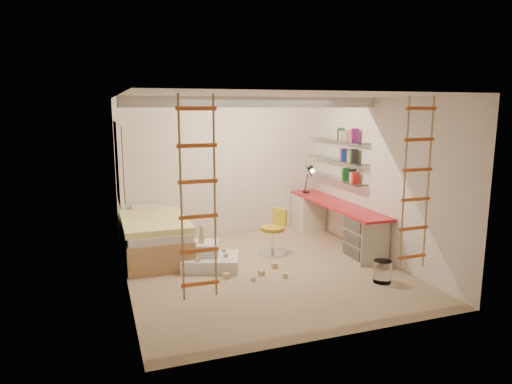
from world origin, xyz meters
name	(u,v)px	position (x,y,z in m)	size (l,w,h in m)	color
floor	(262,269)	(0.00, 0.00, 0.00)	(4.50, 4.50, 0.00)	#9D8A65
ceiling_beam	(256,102)	(0.00, 0.30, 2.52)	(4.00, 0.18, 0.16)	white
window_frame	(119,163)	(-1.97, 1.50, 1.55)	(0.06, 1.15, 1.35)	white
window_blind	(121,163)	(-1.93, 1.50, 1.55)	(0.02, 1.00, 1.20)	#4C2D1E
rope_ladder_left	(198,199)	(-1.35, -1.75, 1.52)	(0.41, 0.04, 2.13)	orange
rope_ladder_right	(416,185)	(1.35, -1.75, 1.52)	(0.41, 0.04, 2.13)	#BF4E20
waste_bin	(382,272)	(1.41, -1.07, 0.16)	(0.25, 0.25, 0.32)	white
desk	(335,221)	(1.72, 0.86, 0.40)	(0.56, 2.80, 0.75)	red
shelves	(337,159)	(1.87, 1.13, 1.50)	(0.25, 1.80, 0.71)	white
bed	(154,236)	(-1.48, 1.23, 0.33)	(1.02, 2.00, 0.69)	#AD7F51
task_lamp	(310,174)	(1.67, 1.82, 1.14)	(0.14, 0.36, 0.57)	black
swivel_chair	(273,238)	(0.42, 0.60, 0.29)	(0.60, 0.60, 0.78)	#B28922
play_platform	(208,258)	(-0.76, 0.36, 0.15)	(1.01, 0.89, 0.38)	silver
toy_blocks	(231,256)	(-0.48, 0.07, 0.23)	(1.23, 1.00, 0.65)	#CCB284
books	(337,152)	(1.87, 1.13, 1.63)	(0.14, 0.52, 0.92)	red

